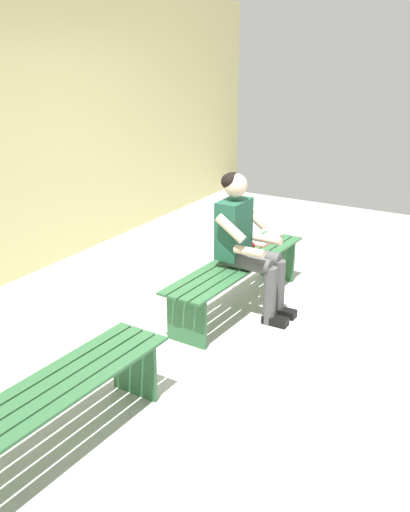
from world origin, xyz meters
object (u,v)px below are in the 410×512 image
Objects in this scene: apple at (251,245)px; book_open at (267,239)px; person_seated at (246,239)px; bench_far at (42,410)px; bench_near at (238,272)px.

book_open is at bearing 177.60° from apple.
apple is at bearing -160.32° from person_seated.
book_open is (-0.72, -0.13, -0.23)m from person_seated.
apple is (-0.40, -0.14, -0.20)m from person_seated.
apple is 0.32m from book_open.
book_open reaches higher than bench_far.
apple is at bearing -179.10° from bench_far.
bench_near is at bearing -180.00° from bench_far.
bench_far is 4.44× the size of book_open.
book_open is at bearing -177.46° from bench_near.
bench_far is 3.05m from book_open.
book_open reaches higher than bench_near.
bench_near is 4.47× the size of book_open.
person_seated is at bearing 19.68° from apple.
person_seated reaches higher than bench_near.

